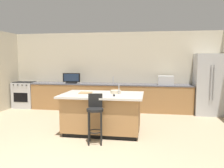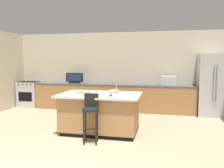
{
  "view_description": "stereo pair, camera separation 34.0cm",
  "coord_description": "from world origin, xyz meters",
  "px_view_note": "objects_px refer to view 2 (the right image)",
  "views": [
    {
      "loc": [
        1.26,
        -2.81,
        1.68
      ],
      "look_at": [
        0.26,
        3.31,
        1.03
      ],
      "focal_mm": 37.07,
      "sensor_mm": 36.0,
      "label": 1
    },
    {
      "loc": [
        1.59,
        -2.75,
        1.68
      ],
      "look_at": [
        0.26,
        3.31,
        1.03
      ],
      "focal_mm": 37.07,
      "sensor_mm": 36.0,
      "label": 2
    }
  ],
  "objects_px": {
    "fruit_bowl": "(114,92)",
    "kitchen_island": "(100,113)",
    "tv_remote": "(111,95)",
    "refrigerator": "(212,85)",
    "microwave": "(168,81)",
    "cutting_board": "(84,93)",
    "range_oven": "(30,94)",
    "bar_stool_center": "(91,114)",
    "tv_monitor": "(74,78)"
  },
  "relations": [
    {
      "from": "microwave",
      "to": "tv_remote",
      "type": "distance_m",
      "value": 2.89
    },
    {
      "from": "kitchen_island",
      "to": "bar_stool_center",
      "type": "xyz_separation_m",
      "value": [
        -0.01,
        -0.7,
        0.14
      ]
    },
    {
      "from": "fruit_bowl",
      "to": "kitchen_island",
      "type": "bearing_deg",
      "value": -154.05
    },
    {
      "from": "bar_stool_center",
      "to": "range_oven",
      "type": "bearing_deg",
      "value": 126.67
    },
    {
      "from": "kitchen_island",
      "to": "microwave",
      "type": "xyz_separation_m",
      "value": [
        1.57,
        2.37,
        0.57
      ]
    },
    {
      "from": "bar_stool_center",
      "to": "tv_remote",
      "type": "bearing_deg",
      "value": 46.89
    },
    {
      "from": "refrigerator",
      "to": "range_oven",
      "type": "bearing_deg",
      "value": 179.39
    },
    {
      "from": "tv_remote",
      "to": "cutting_board",
      "type": "relative_size",
      "value": 0.59
    },
    {
      "from": "bar_stool_center",
      "to": "cutting_board",
      "type": "height_order",
      "value": "bar_stool_center"
    },
    {
      "from": "range_oven",
      "to": "bar_stool_center",
      "type": "distance_m",
      "value": 4.5
    },
    {
      "from": "cutting_board",
      "to": "range_oven",
      "type": "bearing_deg",
      "value": 141.23
    },
    {
      "from": "refrigerator",
      "to": "range_oven",
      "type": "distance_m",
      "value": 6.17
    },
    {
      "from": "refrigerator",
      "to": "cutting_board",
      "type": "height_order",
      "value": "refrigerator"
    },
    {
      "from": "microwave",
      "to": "tv_remote",
      "type": "height_order",
      "value": "microwave"
    },
    {
      "from": "kitchen_island",
      "to": "tv_monitor",
      "type": "height_order",
      "value": "tv_monitor"
    },
    {
      "from": "tv_monitor",
      "to": "fruit_bowl",
      "type": "bearing_deg",
      "value": -49.98
    },
    {
      "from": "refrigerator",
      "to": "bar_stool_center",
      "type": "height_order",
      "value": "refrigerator"
    },
    {
      "from": "refrigerator",
      "to": "tv_monitor",
      "type": "relative_size",
      "value": 3.13
    },
    {
      "from": "bar_stool_center",
      "to": "refrigerator",
      "type": "bearing_deg",
      "value": 36.09
    },
    {
      "from": "microwave",
      "to": "tv_remote",
      "type": "relative_size",
      "value": 2.82
    },
    {
      "from": "microwave",
      "to": "fruit_bowl",
      "type": "bearing_deg",
      "value": -119.96
    },
    {
      "from": "microwave",
      "to": "kitchen_island",
      "type": "bearing_deg",
      "value": -123.53
    },
    {
      "from": "cutting_board",
      "to": "bar_stool_center",
      "type": "bearing_deg",
      "value": -61.61
    },
    {
      "from": "tv_monitor",
      "to": "fruit_bowl",
      "type": "xyz_separation_m",
      "value": [
        1.83,
        -2.18,
        -0.11
      ]
    },
    {
      "from": "range_oven",
      "to": "kitchen_island",
      "type": "bearing_deg",
      "value": -35.74
    },
    {
      "from": "tv_monitor",
      "to": "cutting_board",
      "type": "xyz_separation_m",
      "value": [
        1.13,
        -2.26,
        -0.14
      ]
    },
    {
      "from": "range_oven",
      "to": "bar_stool_center",
      "type": "bearing_deg",
      "value": -43.03
    },
    {
      "from": "kitchen_island",
      "to": "range_oven",
      "type": "height_order",
      "value": "range_oven"
    },
    {
      "from": "refrigerator",
      "to": "tv_remote",
      "type": "relative_size",
      "value": 10.99
    },
    {
      "from": "range_oven",
      "to": "fruit_bowl",
      "type": "height_order",
      "value": "fruit_bowl"
    },
    {
      "from": "kitchen_island",
      "to": "tv_remote",
      "type": "height_order",
      "value": "tv_remote"
    },
    {
      "from": "tv_monitor",
      "to": "fruit_bowl",
      "type": "height_order",
      "value": "tv_monitor"
    },
    {
      "from": "bar_stool_center",
      "to": "fruit_bowl",
      "type": "relative_size",
      "value": 4.11
    },
    {
      "from": "range_oven",
      "to": "microwave",
      "type": "xyz_separation_m",
      "value": [
        4.87,
        0.0,
        0.58
      ]
    },
    {
      "from": "tv_monitor",
      "to": "microwave",
      "type": "bearing_deg",
      "value": 0.95
    },
    {
      "from": "bar_stool_center",
      "to": "kitchen_island",
      "type": "bearing_deg",
      "value": 79.2
    },
    {
      "from": "fruit_bowl",
      "to": "tv_remote",
      "type": "height_order",
      "value": "fruit_bowl"
    },
    {
      "from": "fruit_bowl",
      "to": "tv_remote",
      "type": "bearing_deg",
      "value": -87.31
    },
    {
      "from": "microwave",
      "to": "cutting_board",
      "type": "distance_m",
      "value": 3.05
    },
    {
      "from": "kitchen_island",
      "to": "range_oven",
      "type": "relative_size",
      "value": 2.03
    },
    {
      "from": "bar_stool_center",
      "to": "tv_remote",
      "type": "height_order",
      "value": "bar_stool_center"
    },
    {
      "from": "kitchen_island",
      "to": "refrigerator",
      "type": "relative_size",
      "value": 0.99
    },
    {
      "from": "microwave",
      "to": "fruit_bowl",
      "type": "relative_size",
      "value": 1.98
    },
    {
      "from": "fruit_bowl",
      "to": "cutting_board",
      "type": "xyz_separation_m",
      "value": [
        -0.7,
        -0.08,
        -0.03
      ]
    },
    {
      "from": "refrigerator",
      "to": "microwave",
      "type": "distance_m",
      "value": 1.29
    },
    {
      "from": "range_oven",
      "to": "microwave",
      "type": "relative_size",
      "value": 1.9
    },
    {
      "from": "cutting_board",
      "to": "refrigerator",
      "type": "bearing_deg",
      "value": 34.48
    },
    {
      "from": "refrigerator",
      "to": "range_oven",
      "type": "relative_size",
      "value": 2.05
    },
    {
      "from": "kitchen_island",
      "to": "refrigerator",
      "type": "height_order",
      "value": "refrigerator"
    },
    {
      "from": "refrigerator",
      "to": "tv_monitor",
      "type": "distance_m",
      "value": 4.4
    }
  ]
}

